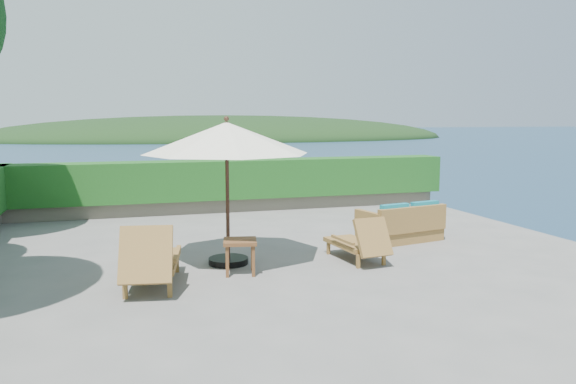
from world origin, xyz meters
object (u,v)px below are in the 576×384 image
object	(u,v)px
wicker_loveseat	(402,226)
patio_umbrella	(227,140)
lounge_left	(151,260)
side_table	(240,246)
lounge_right	(359,242)

from	to	relation	value
wicker_loveseat	patio_umbrella	bearing A→B (deg)	180.00
patio_umbrella	wicker_loveseat	size ratio (longest dim) A/B	1.61
lounge_left	wicker_loveseat	bearing A→B (deg)	29.29
side_table	wicker_loveseat	size ratio (longest dim) A/B	0.34
patio_umbrella	side_table	world-z (taller)	patio_umbrella
side_table	wicker_loveseat	bearing A→B (deg)	21.16
patio_umbrella	lounge_right	xyz separation A→B (m)	(2.18, -0.49, -1.75)
patio_umbrella	wicker_loveseat	xyz separation A→B (m)	(3.65, 0.73, -1.78)
lounge_left	side_table	distance (m)	1.43
lounge_right	patio_umbrella	bearing A→B (deg)	160.86
side_table	patio_umbrella	bearing A→B (deg)	95.70
side_table	wicker_loveseat	xyz separation A→B (m)	(3.58, 1.39, -0.14)
patio_umbrella	lounge_right	distance (m)	2.84
patio_umbrella	side_table	size ratio (longest dim) A/B	4.74
lounge_right	wicker_loveseat	size ratio (longest dim) A/B	0.83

